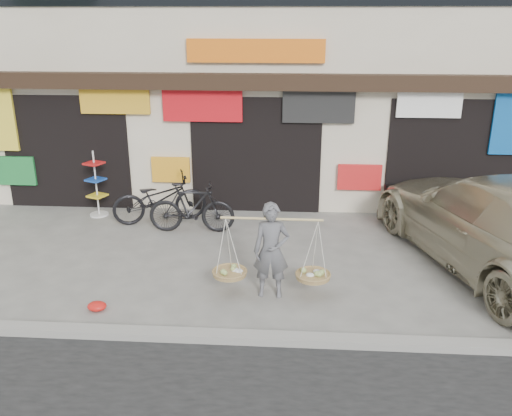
# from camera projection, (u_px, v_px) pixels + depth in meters

# --- Properties ---
(ground) EXTENTS (70.00, 70.00, 0.00)m
(ground) POSITION_uv_depth(u_px,v_px,m) (243.00, 277.00, 9.72)
(ground) COLOR gray
(ground) RESTS_ON ground
(kerb) EXTENTS (70.00, 0.25, 0.12)m
(kerb) POSITION_uv_depth(u_px,v_px,m) (230.00, 337.00, 7.83)
(kerb) COLOR gray
(kerb) RESTS_ON ground
(shophouse_block) EXTENTS (14.00, 6.32, 7.00)m
(shophouse_block) POSITION_uv_depth(u_px,v_px,m) (263.00, 53.00, 14.57)
(shophouse_block) COLOR beige
(shophouse_block) RESTS_ON ground
(street_vendor) EXTENTS (1.95, 0.57, 1.63)m
(street_vendor) POSITION_uv_depth(u_px,v_px,m) (271.00, 254.00, 8.86)
(street_vendor) COLOR slate
(street_vendor) RESTS_ON ground
(bike_0) EXTENTS (2.22, 1.42, 1.10)m
(bike_0) POSITION_uv_depth(u_px,v_px,m) (160.00, 198.00, 12.13)
(bike_0) COLOR black
(bike_0) RESTS_ON ground
(bike_1) EXTENTS (1.86, 0.58, 1.11)m
(bike_1) POSITION_uv_depth(u_px,v_px,m) (192.00, 208.00, 11.55)
(bike_1) COLOR black
(bike_1) RESTS_ON ground
(suv) EXTENTS (4.12, 6.55, 1.77)m
(suv) POSITION_uv_depth(u_px,v_px,m) (499.00, 222.00, 9.84)
(suv) COLOR #BCB497
(suv) RESTS_ON ground
(display_rack) EXTENTS (0.48, 0.48, 1.55)m
(display_rack) POSITION_uv_depth(u_px,v_px,m) (97.00, 190.00, 12.49)
(display_rack) COLOR silver
(display_rack) RESTS_ON ground
(red_bag) EXTENTS (0.31, 0.25, 0.14)m
(red_bag) POSITION_uv_depth(u_px,v_px,m) (97.00, 306.00, 8.62)
(red_bag) COLOR red
(red_bag) RESTS_ON ground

